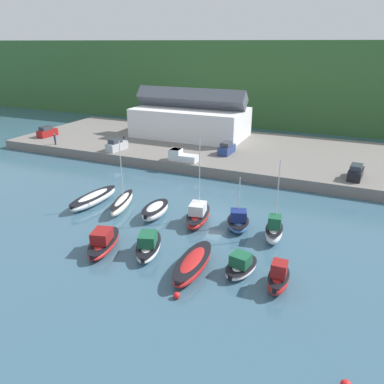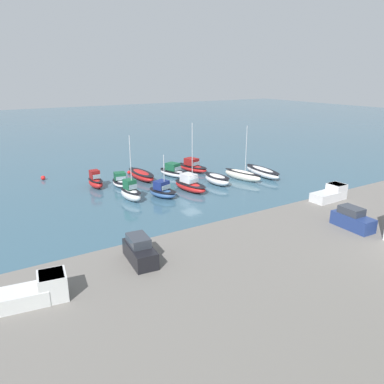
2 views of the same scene
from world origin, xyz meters
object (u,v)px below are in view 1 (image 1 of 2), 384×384
Objects in this scene: moored_boat_1 at (122,203)px; moored_boat_6 at (104,242)px; moored_boat_7 at (149,245)px; pickup_truck_1 at (181,156)px; parked_car_1 at (356,172)px; dog_on_quay at (124,137)px; parked_car_2 at (117,145)px; moored_boat_9 at (241,266)px; moored_boat_10 at (278,278)px; moored_boat_5 at (274,231)px; moored_boat_3 at (198,215)px; mooring_buoy_0 at (177,295)px; moored_boat_2 at (155,210)px; moored_boat_8 at (193,264)px; person_on_quay at (55,139)px; parked_car_0 at (227,149)px; moored_boat_0 at (94,199)px; moored_boat_4 at (238,222)px; parked_car_3 at (47,132)px.

moored_boat_6 is (3.82, -9.24, -0.04)m from moored_boat_1.
moored_boat_7 is 26.60m from pickup_truck_1.
parked_car_1 is 43.92m from dog_on_quay.
dog_on_quay is (-16.74, 8.48, -0.36)m from pickup_truck_1.
moored_boat_7 is 34.32m from parked_car_2.
moored_boat_9 is 3.74m from moored_boat_10.
moored_boat_9 is at bearing -31.66° from parked_car_2.
moored_boat_6 is 4.74m from moored_boat_7.
dog_on_quay is at bearing 137.18° from moored_boat_5.
parked_car_2 is at bearing 72.17° from dog_on_quay.
parked_car_1 is at bearing 40.01° from moored_boat_3.
moored_boat_7 is at bearing 1.56° from moored_boat_6.
moored_boat_10 reaches higher than mooring_buoy_0.
moored_boat_2 is at bearing 125.08° from mooring_buoy_0.
moored_boat_10 is at bearing -35.39° from moored_boat_1.
moored_boat_6 is at bearing -162.74° from moored_boat_9.
moored_boat_1 is 0.99× the size of moored_boat_5.
moored_boat_6 is 9.99m from moored_boat_8.
moored_boat_5 is 2.06× the size of parked_car_1.
moored_boat_2 is 2.57× the size of person_on_quay.
moored_boat_9 is at bearing -31.92° from moored_boat_2.
moored_boat_3 is at bearing 4.87° from moored_boat_2.
moored_boat_7 is 32.44m from parked_car_0.
moored_boat_7 is at bearing -68.19° from moored_boat_2.
parked_car_0 is (1.96, 33.61, 1.73)m from moored_boat_6.
person_on_quay reaches higher than moored_boat_8.
moored_boat_0 is 0.86× the size of moored_boat_3.
parked_car_2 reaches higher than moored_boat_6.
moored_boat_10 is (21.64, -8.58, 0.12)m from moored_boat_1.
mooring_buoy_0 is at bearing -118.64° from moored_boat_5.
moored_boat_9 reaches higher than moored_boat_8.
moored_boat_2 is at bearing 161.37° from moored_boat_9.
moored_boat_0 is 28.06m from person_on_quay.
moored_boat_1 is at bearing -33.16° from person_on_quay.
parked_car_0 is 38.80m from mooring_buoy_0.
moored_boat_3 is at bearing 167.07° from moored_boat_4.
moored_boat_4 reaches higher than parked_car_3.
moored_boat_0 is 2.08× the size of moored_boat_10.
moored_boat_6 is at bearing -179.47° from moored_boat_10.
moored_boat_1 is 22.96m from parked_car_2.
moored_boat_8 is at bearing 89.17° from dog_on_quay.
mooring_buoy_0 is (-7.45, -4.86, -0.69)m from moored_boat_10.
moored_boat_5 is 11.26× the size of dog_on_quay.
dog_on_quay is (-38.17, 34.40, 1.12)m from moored_boat_10.
parked_car_3 is (-41.03, 29.70, 1.75)m from moored_boat_7.
moored_boat_9 is (22.43, -7.56, -0.05)m from moored_boat_0.
moored_boat_9 is at bearing -13.99° from moored_boat_0.
pickup_truck_1 is at bearing 115.28° from moored_boat_8.
moored_boat_6 is at bearing 157.98° from mooring_buoy_0.
moored_boat_5 reaches higher than parked_car_1.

